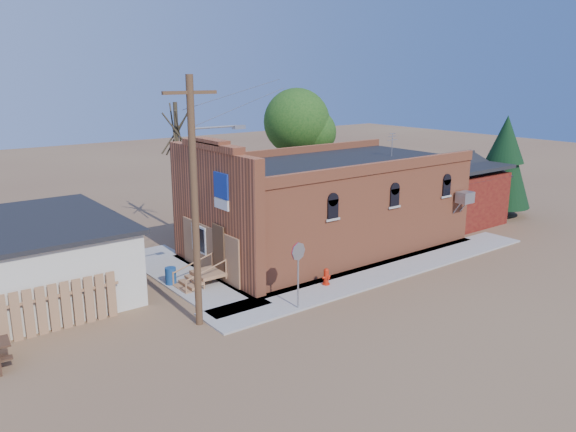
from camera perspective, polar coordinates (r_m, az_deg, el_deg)
ground at (r=25.19m, az=9.13°, el=-6.90°), size 120.00×120.00×0.00m
sidewalk_south at (r=26.79m, az=9.98°, el=-5.55°), size 19.00×2.20×0.08m
sidewalk_west at (r=26.19m, az=-10.34°, el=-6.03°), size 2.60×10.00×0.08m
brick_bar at (r=29.39m, az=3.81°, el=1.09°), size 16.40×7.97×6.30m
red_shed at (r=36.52m, az=15.58°, el=3.07°), size 5.40×6.40×4.30m
wood_fence at (r=21.89m, az=-23.18°, el=-8.70°), size 5.20×0.10×1.80m
utility_pole at (r=19.94m, az=-9.35°, el=1.80°), size 3.12×0.26×9.00m
tree_bare_near at (r=32.49m, az=-11.28°, el=8.58°), size 2.80×2.80×7.65m
tree_leafy at (r=37.70m, az=0.89°, el=9.55°), size 4.40×4.40×8.15m
evergreen_tree at (r=38.72m, az=21.12°, el=5.41°), size 3.60×3.60×6.50m
fire_hydrant at (r=24.60m, az=3.91°, el=-6.16°), size 0.44×0.43×0.75m
stop_sign at (r=21.62m, az=1.04°, el=-4.26°), size 0.72×0.21×2.68m
trash_barrel at (r=25.16m, az=-11.83°, el=-5.96°), size 0.56×0.56×0.74m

